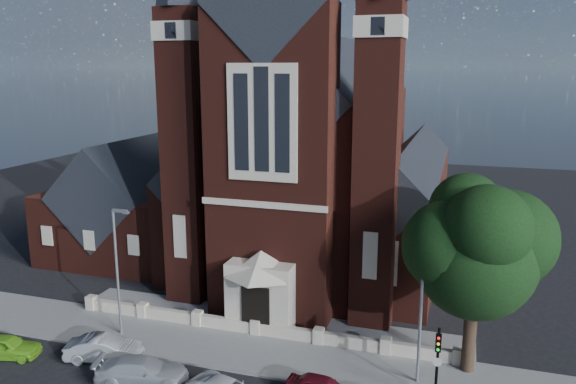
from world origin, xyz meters
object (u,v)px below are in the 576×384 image
at_px(street_lamp_right, 423,302).
at_px(traffic_signal, 438,356).
at_px(street_lamp_left, 118,265).
at_px(car_silver_a, 104,349).
at_px(car_lime_van, 6,347).
at_px(church, 323,163).
at_px(parish_hall, 132,209).
at_px(street_tree, 478,252).
at_px(car_silver_b, 142,371).

relative_size(street_lamp_right, traffic_signal, 2.02).
xyz_separation_m(street_lamp_left, car_silver_a, (0.77, -2.92, -3.90)).
bearing_deg(car_lime_van, street_lamp_left, -61.39).
xyz_separation_m(street_lamp_left, traffic_signal, (18.91, -1.57, -2.02)).
bearing_deg(car_lime_van, traffic_signal, -97.13).
height_order(church, car_lime_van, church).
distance_m(parish_hall, car_silver_a, 19.38).
distance_m(church, traffic_signal, 23.94).
bearing_deg(car_lime_van, car_silver_a, -89.34).
relative_size(street_tree, street_lamp_right, 1.32).
relative_size(car_lime_van, car_silver_a, 0.90).
bearing_deg(church, street_tree, -53.83).
xyz_separation_m(car_silver_a, car_silver_b, (3.37, -1.47, 0.00)).
bearing_deg(parish_hall, car_lime_van, -79.70).
xyz_separation_m(traffic_signal, car_lime_van, (-23.67, -2.77, -1.93)).
height_order(street_lamp_left, car_silver_b, street_lamp_left).
height_order(traffic_signal, car_silver_b, traffic_signal).
height_order(traffic_signal, car_silver_a, traffic_signal).
height_order(church, street_lamp_right, church).
bearing_deg(church, car_silver_b, -99.18).
relative_size(parish_hall, car_silver_a, 2.87).
bearing_deg(car_silver_a, street_lamp_left, -1.90).
distance_m(street_lamp_right, car_lime_van, 23.50).
height_order(church, traffic_signal, church).
bearing_deg(parish_hall, church, 17.16).
xyz_separation_m(street_lamp_right, car_lime_van, (-22.76, -4.35, -3.95)).
bearing_deg(parish_hall, street_tree, -23.26).
height_order(church, street_lamp_left, church).
height_order(street_lamp_right, car_lime_van, street_lamp_right).
xyz_separation_m(street_tree, street_lamp_right, (-2.51, -1.71, -2.36)).
distance_m(church, street_lamp_left, 20.84).
bearing_deg(street_lamp_right, car_silver_b, -162.43).
distance_m(traffic_signal, car_silver_a, 18.29).
height_order(parish_hall, traffic_signal, parish_hall).
bearing_deg(church, traffic_signal, -61.80).
relative_size(church, street_lamp_right, 4.31).
bearing_deg(car_silver_b, church, -24.78).
height_order(street_lamp_right, traffic_signal, street_lamp_right).
height_order(car_lime_van, car_silver_b, car_silver_b).
bearing_deg(church, car_lime_van, -118.54).
distance_m(traffic_signal, car_silver_b, 15.15).
bearing_deg(traffic_signal, car_silver_b, -169.21).
bearing_deg(traffic_signal, car_silver_a, -175.76).
distance_m(car_lime_van, car_silver_b, 8.90).
bearing_deg(parish_hall, car_silver_a, -62.37).
relative_size(street_tree, car_lime_van, 2.80).
relative_size(traffic_signal, car_lime_van, 1.05).
distance_m(street_lamp_right, car_silver_a, 17.91).
distance_m(church, parish_hall, 17.26).
bearing_deg(church, street_lamp_left, -112.66).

